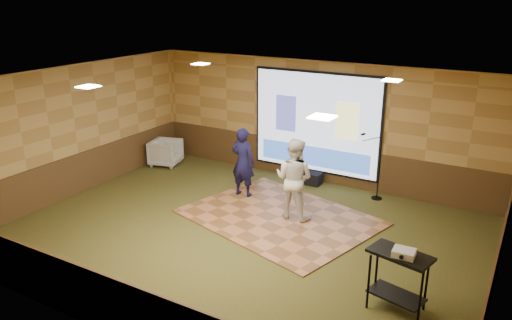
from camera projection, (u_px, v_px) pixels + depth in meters
The scene contains 19 objects.
ground at pixel (242, 235), 9.82m from camera, with size 9.00×9.00×0.00m, color #2F3A1A.
room_shell at pixel (241, 132), 9.15m from camera, with size 9.04×7.04×3.02m.
wainscot_back at pixel (315, 162), 12.52m from camera, with size 9.00×0.04×0.95m, color #50371A.
wainscot_front at pixel (109, 305), 6.82m from camera, with size 9.00×0.04×0.95m, color #50371A.
wainscot_left at pixel (81, 172), 11.80m from camera, with size 0.04×7.00×0.95m, color #50371A.
wainscot_right at pixel (494, 275), 7.54m from camera, with size 0.04×7.00×0.95m, color #50371A.
projector_screen at pixel (316, 124), 12.16m from camera, with size 3.32×0.06×2.52m.
downlight_nw at pixel (201, 64), 11.39m from camera, with size 0.32×0.32×0.02m, color beige.
downlight_ne at pixel (392, 80), 9.29m from camera, with size 0.32×0.32×0.02m, color beige.
downlight_sw at pixel (88, 87), 8.68m from camera, with size 0.32×0.32×0.02m, color beige.
downlight_se at pixel (322, 117), 6.59m from camera, with size 0.32×0.32×0.02m, color beige.
dance_floor at pixel (279, 217), 10.54m from camera, with size 3.75×2.86×0.03m, color #AA683E.
player_left at pixel (243, 162), 11.42m from camera, with size 0.59×0.39×1.61m, color #14123A.
player_right at pixel (294, 179), 10.28m from camera, with size 0.83×0.65×1.71m, color silver.
av_table at pixel (399, 271), 7.32m from camera, with size 0.90×0.47×0.94m.
projector at pixel (404, 253), 7.13m from camera, with size 0.31×0.26×0.10m, color white.
mic_stand at pixel (376, 178), 11.39m from camera, with size 0.60×0.24×1.52m.
banquet_chair at pixel (166, 152), 13.66m from camera, with size 0.75×0.78×0.71m, color gray.
duffel_bag at pixel (312, 178), 12.35m from camera, with size 0.47×0.31×0.29m, color black.
Camera 1 is at (4.67, -7.50, 4.55)m, focal length 35.00 mm.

